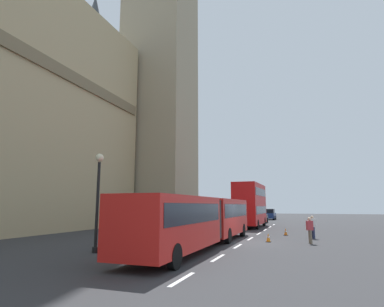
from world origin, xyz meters
The scene contains 11 objects.
ground_plane centered at (0.00, 0.00, 0.00)m, with size 160.00×160.00×0.00m, color #333335.
lane_centre_marking centered at (2.44, 0.00, 0.00)m, with size 39.00×0.16×0.01m.
articulated_bus centered at (-3.04, 1.99, 1.75)m, with size 17.14×2.54×2.90m.
double_decker_bus centered at (15.04, 2.00, 2.71)m, with size 9.05×2.54×4.90m.
sedan_lead centered at (24.13, 2.21, 0.91)m, with size 4.40×1.86×1.85m.
sedan_trailing centered at (35.69, 2.06, 0.91)m, with size 4.40×1.86×1.85m.
traffic_cone_west centered at (0.80, -1.51, 0.28)m, with size 0.36×0.36×0.58m.
traffic_cone_middle centered at (6.14, -2.33, 0.28)m, with size 0.36×0.36×0.58m.
street_lamp centered at (-7.35, 6.50, 3.06)m, with size 0.44×0.44×5.27m.
pedestrian_near_cones centered at (0.69, -4.20, 0.91)m, with size 0.36×0.46×1.69m.
pedestrian_by_kerb centered at (4.09, -4.43, 0.91)m, with size 0.44×0.46×1.69m.
Camera 1 is at (-21.69, -4.07, 2.46)m, focal length 29.37 mm.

